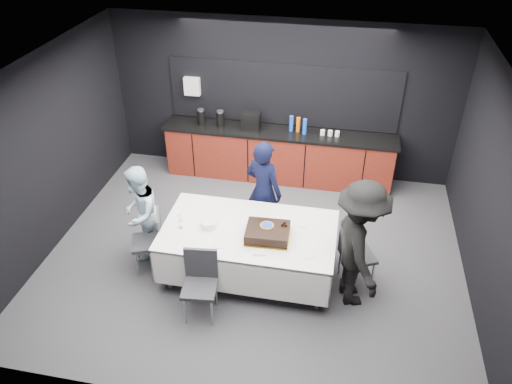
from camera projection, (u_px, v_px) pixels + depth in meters
The scene contains 18 objects.
ground at pixel (255, 254), 7.41m from camera, with size 6.00×6.00×0.00m, color #47474D.
room_shell at pixel (254, 144), 6.37m from camera, with size 6.04×5.04×2.82m.
kitchenette at pixel (278, 151), 8.91m from camera, with size 4.10×0.64×2.05m.
party_table at pixel (249, 237), 6.72m from camera, with size 2.32×1.32×0.78m.
cake_assembly at pixel (268, 233), 6.47m from camera, with size 0.63×0.52×0.18m.
plate_stack at pixel (209, 224), 6.66m from camera, with size 0.22×0.22×0.10m, color white.
loose_plate_near at pixel (220, 243), 6.40m from camera, with size 0.22×0.22×0.01m, color white.
loose_plate_right_a at pixel (302, 223), 6.75m from camera, with size 0.21×0.21×0.01m, color white.
loose_plate_right_b at pixel (308, 254), 6.23m from camera, with size 0.21×0.21×0.01m, color white.
loose_plate_far at pixel (264, 214), 6.93m from camera, with size 0.20×0.20×0.01m, color white.
fork_pile at pixel (259, 253), 6.24m from camera, with size 0.16×0.10×0.02m, color white.
champagne_flute at pixel (180, 219), 6.58m from camera, with size 0.06×0.06×0.22m.
chair_left at pixel (153, 237), 6.90m from camera, with size 0.54×0.54×0.92m.
chair_right at pixel (353, 252), 6.64m from camera, with size 0.56×0.56×0.92m.
chair_near at pixel (200, 279), 6.22m from camera, with size 0.46×0.46×0.92m.
person_center at pixel (264, 191), 7.32m from camera, with size 0.60×0.39×1.65m, color black.
person_left at pixel (140, 213), 7.04m from camera, with size 0.70×0.55×1.45m, color silver.
person_right at pixel (359, 245), 6.19m from camera, with size 1.16×0.67×1.80m, color black.
Camera 1 is at (1.10, -5.51, 4.91)m, focal length 35.00 mm.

